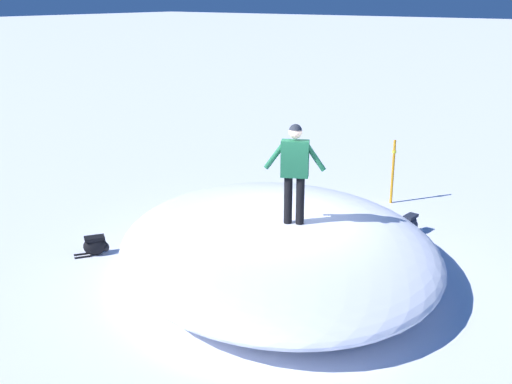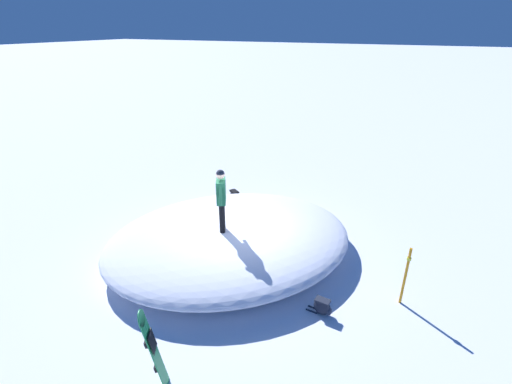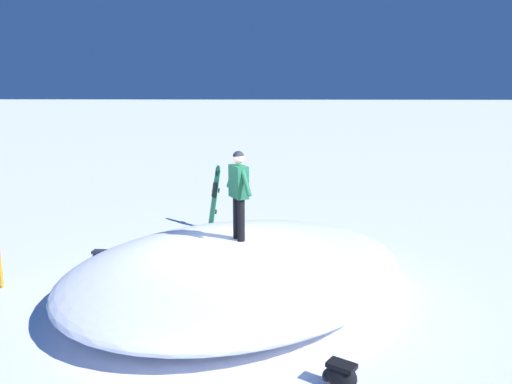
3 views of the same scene
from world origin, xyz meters
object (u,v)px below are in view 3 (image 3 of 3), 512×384
Objects in this scene: snowboarder_standing at (239,187)px; backpack_far at (100,259)px; backpack_near at (340,375)px; snowboard_primary_upright at (215,197)px.

snowboarder_standing is 2.92× the size of backpack_far.
backpack_near is (-1.50, 3.34, -1.74)m from snowboarder_standing.
backpack_near is at bearing 114.23° from snowboarder_standing.
snowboard_primary_upright is 7.56m from backpack_near.
backpack_far is (2.98, -0.84, -1.72)m from snowboarder_standing.
snowboarder_standing is 2.65× the size of backpack_near.
snowboarder_standing is at bearing -65.77° from backpack_near.
snowboard_primary_upright is 2.99× the size of backpack_far.
snowboarder_standing is 4.05m from backpack_near.
backpack_far is at bearing -42.98° from backpack_near.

